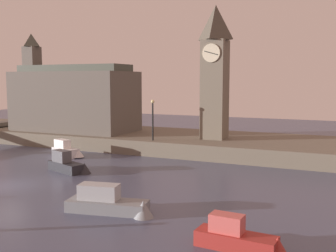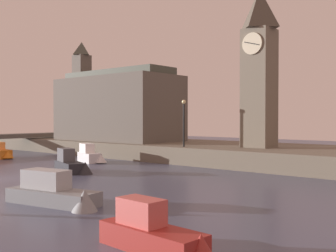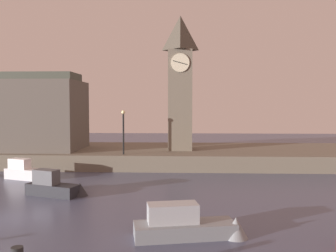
# 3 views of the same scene
# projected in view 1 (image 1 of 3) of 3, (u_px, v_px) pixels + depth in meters

# --- Properties ---
(ground_plane) EXTENTS (120.00, 120.00, 0.00)m
(ground_plane) POSITION_uv_depth(u_px,v_px,m) (9.00, 186.00, 29.17)
(ground_plane) COLOR #474C66
(far_embankment) EXTENTS (70.00, 12.00, 1.50)m
(far_embankment) POSITION_uv_depth(u_px,v_px,m) (141.00, 139.00, 47.17)
(far_embankment) COLOR #6B6051
(far_embankment) RESTS_ON ground
(clock_tower) EXTENTS (2.63, 2.66, 13.48)m
(clock_tower) POSITION_uv_depth(u_px,v_px,m) (215.00, 70.00, 41.41)
(clock_tower) COLOR #6B6051
(clock_tower) RESTS_ON far_embankment
(parliament_hall) EXTENTS (14.54, 6.97, 11.74)m
(parliament_hall) POSITION_uv_depth(u_px,v_px,m) (73.00, 98.00, 48.91)
(parliament_hall) COLOR #5B544C
(parliament_hall) RESTS_ON far_embankment
(streetlamp) EXTENTS (0.36, 0.36, 4.07)m
(streetlamp) POSITION_uv_depth(u_px,v_px,m) (153.00, 115.00, 40.64)
(streetlamp) COLOR black
(streetlamp) RESTS_ON far_embankment
(boat_ferry_white) EXTENTS (3.89, 2.15, 1.68)m
(boat_ferry_white) POSITION_uv_depth(u_px,v_px,m) (67.00, 150.00, 40.17)
(boat_ferry_white) COLOR silver
(boat_ferry_white) RESTS_ON ground
(boat_cruiser_grey) EXTENTS (5.55, 2.39, 1.77)m
(boat_cruiser_grey) POSITION_uv_depth(u_px,v_px,m) (114.00, 204.00, 23.15)
(boat_cruiser_grey) COLOR gray
(boat_cruiser_grey) RESTS_ON ground
(boat_barge_dark) EXTENTS (4.47, 2.39, 1.78)m
(boat_barge_dark) POSITION_uv_depth(u_px,v_px,m) (69.00, 165.00, 33.55)
(boat_barge_dark) COLOR #232328
(boat_barge_dark) RESTS_ON ground
(boat_dinghy_red) EXTENTS (4.23, 1.39, 1.59)m
(boat_dinghy_red) POSITION_uv_depth(u_px,v_px,m) (242.00, 239.00, 18.07)
(boat_dinghy_red) COLOR maroon
(boat_dinghy_red) RESTS_ON ground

